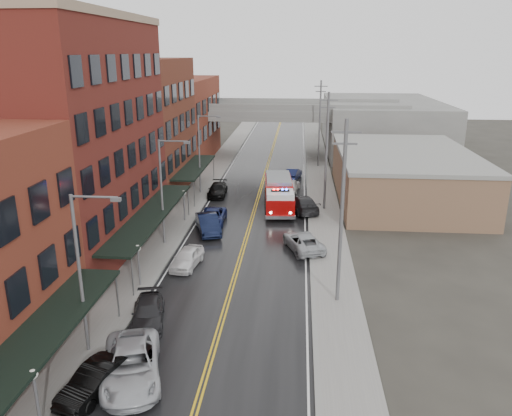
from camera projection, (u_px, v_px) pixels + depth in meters
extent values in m
cube|color=black|center=(251.00, 223.00, 47.75)|extent=(11.00, 160.00, 0.02)
cube|color=slate|center=(176.00, 221.00, 48.33)|extent=(3.00, 160.00, 0.15)
cube|color=slate|center=(327.00, 225.00, 47.12)|extent=(3.00, 160.00, 0.15)
cube|color=gray|center=(192.00, 221.00, 48.19)|extent=(0.30, 160.00, 0.15)
cube|color=gray|center=(310.00, 224.00, 47.26)|extent=(0.30, 160.00, 0.15)
cube|color=maroon|center=(75.00, 141.00, 39.49)|extent=(9.00, 20.00, 18.00)
cube|color=#5E281C|center=(143.00, 127.00, 56.56)|extent=(9.00, 15.00, 15.00)
cube|color=brown|center=(179.00, 120.00, 73.64)|extent=(9.00, 20.00, 12.00)
cube|color=#846247|center=(403.00, 177.00, 55.17)|extent=(14.00, 22.00, 5.00)
cube|color=slate|center=(381.00, 125.00, 83.05)|extent=(18.00, 30.00, 8.00)
cube|color=black|center=(32.00, 344.00, 22.77)|extent=(2.60, 16.00, 0.18)
cylinder|color=slate|center=(117.00, 297.00, 30.34)|extent=(0.10, 0.10, 3.00)
cube|color=black|center=(151.00, 214.00, 40.82)|extent=(2.60, 18.00, 0.18)
cylinder|color=slate|center=(132.00, 277.00, 33.00)|extent=(0.10, 0.10, 3.00)
cylinder|color=slate|center=(188.00, 202.00, 49.34)|extent=(0.10, 0.10, 3.00)
cube|color=black|center=(195.00, 167.00, 57.44)|extent=(2.60, 13.00, 0.18)
cylinder|color=slate|center=(194.00, 194.00, 52.00)|extent=(0.10, 0.10, 3.00)
cylinder|color=slate|center=(214.00, 168.00, 63.59)|extent=(0.10, 0.10, 3.00)
cylinder|color=#59595B|center=(38.00, 404.00, 21.26)|extent=(0.14, 0.14, 2.80)
sphere|color=silver|center=(33.00, 374.00, 20.81)|extent=(0.44, 0.44, 0.44)
cylinder|color=#59595B|center=(139.00, 268.00, 34.56)|extent=(0.14, 0.14, 2.80)
sphere|color=silver|center=(138.00, 248.00, 34.11)|extent=(0.44, 0.44, 0.44)
cylinder|color=#59595B|center=(184.00, 208.00, 47.86)|extent=(0.14, 0.14, 2.80)
sphere|color=silver|center=(184.00, 193.00, 47.40)|extent=(0.44, 0.44, 0.44)
cylinder|color=#59595B|center=(80.00, 277.00, 26.06)|extent=(0.18, 0.18, 9.00)
cylinder|color=#59595B|center=(94.00, 197.00, 24.63)|extent=(2.40, 0.12, 0.12)
cube|color=#59595B|center=(116.00, 199.00, 24.57)|extent=(0.50, 0.22, 0.18)
cylinder|color=#59595B|center=(162.00, 194.00, 41.26)|extent=(0.18, 0.18, 9.00)
cylinder|color=#59595B|center=(173.00, 141.00, 39.83)|extent=(2.40, 0.12, 0.12)
cube|color=#59595B|center=(187.00, 143.00, 39.77)|extent=(0.50, 0.22, 0.18)
cylinder|color=#59595B|center=(199.00, 155.00, 56.45)|extent=(0.18, 0.18, 9.00)
cylinder|color=#59595B|center=(209.00, 116.00, 55.03)|extent=(2.40, 0.12, 0.12)
cube|color=#59595B|center=(219.00, 117.00, 54.97)|extent=(0.50, 0.22, 0.18)
cylinder|color=#59595B|center=(342.00, 215.00, 31.10)|extent=(0.24, 0.24, 12.00)
cube|color=#59595B|center=(346.00, 132.00, 29.53)|extent=(1.80, 0.12, 0.12)
cube|color=#59595B|center=(346.00, 144.00, 29.74)|extent=(1.40, 0.12, 0.12)
cylinder|color=#59595B|center=(326.00, 153.00, 50.09)|extent=(0.24, 0.24, 12.00)
cube|color=#59595B|center=(329.00, 100.00, 48.53)|extent=(1.80, 0.12, 0.12)
cube|color=#59595B|center=(328.00, 107.00, 48.74)|extent=(1.40, 0.12, 0.12)
cylinder|color=#59595B|center=(320.00, 125.00, 69.09)|extent=(0.24, 0.24, 12.00)
cube|color=#59595B|center=(321.00, 86.00, 67.52)|extent=(1.80, 0.12, 0.12)
cube|color=#59595B|center=(321.00, 92.00, 67.74)|extent=(1.40, 0.12, 0.12)
cube|color=slate|center=(271.00, 113.00, 76.11)|extent=(40.00, 10.00, 1.50)
cube|color=slate|center=(201.00, 136.00, 78.15)|extent=(1.60, 8.00, 6.00)
cube|color=slate|center=(342.00, 138.00, 76.33)|extent=(1.60, 8.00, 6.00)
cube|color=#900706|center=(278.00, 190.00, 52.79)|extent=(3.25, 6.29, 2.32)
cube|color=#900706|center=(280.00, 205.00, 48.77)|extent=(2.99, 3.09, 1.66)
cube|color=silver|center=(280.00, 194.00, 48.44)|extent=(2.83, 2.86, 0.55)
cube|color=black|center=(280.00, 201.00, 48.88)|extent=(2.92, 1.99, 0.88)
cube|color=slate|center=(278.00, 178.00, 52.39)|extent=(2.94, 5.82, 0.33)
cube|color=black|center=(280.00, 191.00, 48.33)|extent=(1.79, 0.45, 0.15)
sphere|color=#FF0C0C|center=(274.00, 190.00, 48.31)|extent=(0.22, 0.22, 0.22)
sphere|color=#1933FF|center=(286.00, 190.00, 48.30)|extent=(0.22, 0.22, 0.22)
cylinder|color=black|center=(267.00, 213.00, 48.92)|extent=(1.13, 0.48, 1.11)
cylinder|color=black|center=(292.00, 213.00, 48.91)|extent=(1.13, 0.48, 1.11)
cylinder|color=black|center=(267.00, 202.00, 52.61)|extent=(1.13, 0.48, 1.11)
cylinder|color=black|center=(290.00, 202.00, 52.60)|extent=(1.13, 0.48, 1.11)
cylinder|color=black|center=(266.00, 195.00, 55.25)|extent=(1.13, 0.48, 1.11)
cylinder|color=black|center=(288.00, 195.00, 55.24)|extent=(1.13, 0.48, 1.11)
imported|color=black|center=(96.00, 380.00, 23.91)|extent=(2.78, 4.64, 1.44)
imported|color=#AEB1B7|center=(132.00, 365.00, 24.87)|extent=(4.37, 6.57, 1.68)
imported|color=black|center=(148.00, 313.00, 30.15)|extent=(2.82, 4.87, 1.33)
imported|color=white|center=(187.00, 258.00, 38.04)|extent=(2.22, 4.39, 1.43)
imported|color=black|center=(208.00, 224.00, 45.14)|extent=(3.27, 5.32, 1.65)
imported|color=navy|center=(213.00, 217.00, 47.58)|extent=(2.40, 4.98, 1.37)
imported|color=black|center=(218.00, 190.00, 56.66)|extent=(2.16, 4.92, 1.41)
imported|color=#A6AAAE|center=(303.00, 242.00, 41.23)|extent=(3.98, 5.70, 1.45)
imported|color=black|center=(302.00, 204.00, 51.08)|extent=(3.88, 6.17, 1.67)
imported|color=silver|center=(291.00, 185.00, 58.43)|extent=(2.34, 4.58, 1.49)
imported|color=black|center=(293.00, 174.00, 64.13)|extent=(2.31, 4.44, 1.39)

